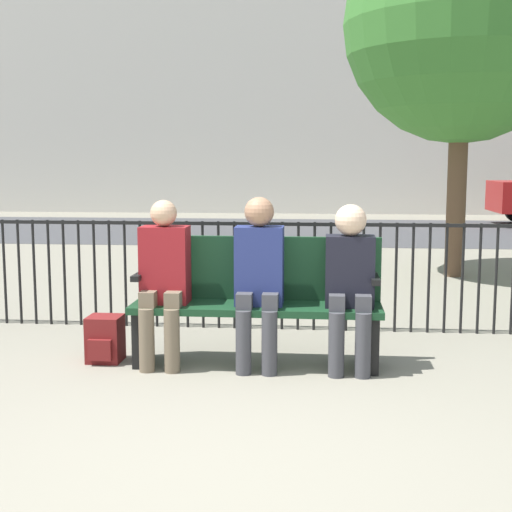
% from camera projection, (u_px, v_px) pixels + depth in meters
% --- Properties ---
extents(ground_plane, '(80.00, 80.00, 0.00)m').
position_uv_depth(ground_plane, '(222.00, 467.00, 3.44)').
color(ground_plane, gray).
extents(park_bench, '(1.79, 0.45, 0.92)m').
position_uv_depth(park_bench, '(257.00, 296.00, 5.18)').
color(park_bench, '#14381E').
rests_on(park_bench, ground).
extents(seated_person_0, '(0.34, 0.39, 1.20)m').
position_uv_depth(seated_person_0, '(164.00, 275.00, 5.09)').
color(seated_person_0, brown).
rests_on(seated_person_0, ground).
extents(seated_person_1, '(0.34, 0.39, 1.22)m').
position_uv_depth(seated_person_1, '(259.00, 273.00, 5.02)').
color(seated_person_1, '#3D3D42').
rests_on(seated_person_1, ground).
extents(seated_person_2, '(0.34, 0.39, 1.17)m').
position_uv_depth(seated_person_2, '(350.00, 277.00, 4.96)').
color(seated_person_2, '#3D3D42').
rests_on(seated_person_2, ground).
extents(backpack, '(0.25, 0.27, 0.34)m').
position_uv_depth(backpack, '(105.00, 339.00, 5.25)').
color(backpack, maroon).
rests_on(backpack, ground).
extents(fence_railing, '(9.01, 0.03, 0.95)m').
position_uv_depth(fence_railing, '(267.00, 266.00, 6.22)').
color(fence_railing, black).
rests_on(fence_railing, ground).
extents(tree_1, '(2.94, 2.94, 4.63)m').
position_uv_depth(tree_1, '(463.00, 24.00, 8.79)').
color(tree_1, brown).
rests_on(tree_1, ground).
extents(street_surface, '(24.00, 6.00, 0.01)m').
position_uv_depth(street_surface, '(301.00, 230.00, 15.29)').
color(street_surface, '#3D3D3F').
rests_on(street_surface, ground).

